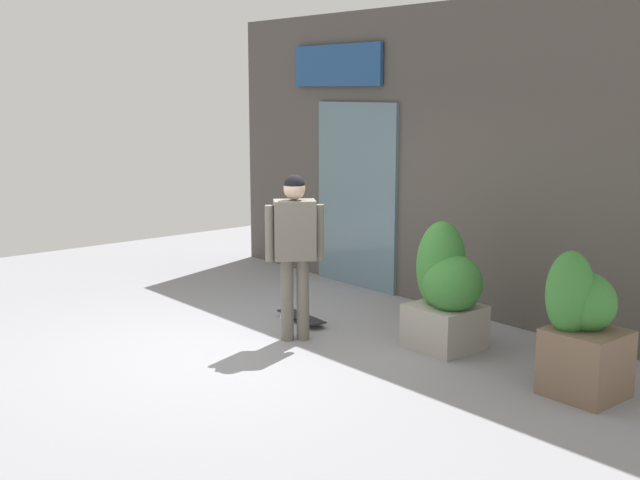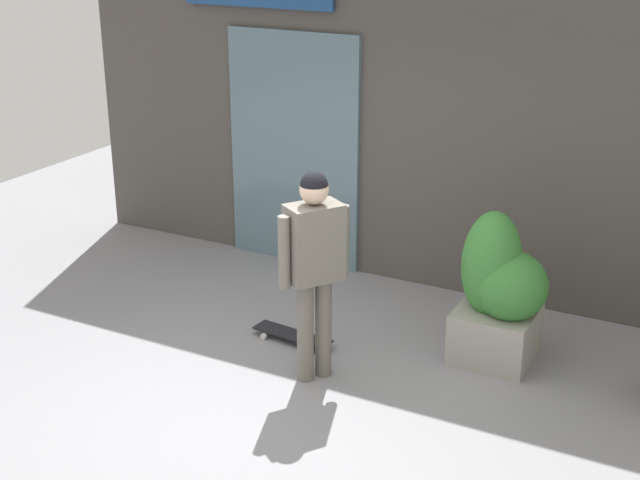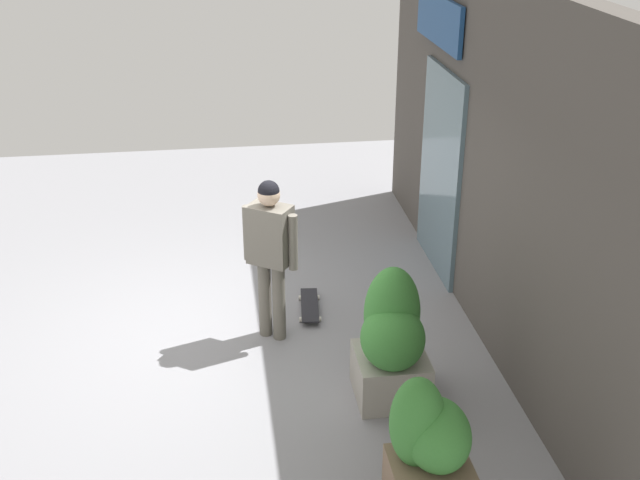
# 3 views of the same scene
# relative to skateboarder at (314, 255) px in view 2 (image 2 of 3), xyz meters

# --- Properties ---
(ground_plane) EXTENTS (12.00, 12.00, 0.00)m
(ground_plane) POSITION_rel_skateboarder_xyz_m (-0.11, -0.57, -1.04)
(ground_plane) COLOR gray
(building_facade) EXTENTS (7.23, 0.31, 3.48)m
(building_facade) POSITION_rel_skateboarder_xyz_m (-0.16, 2.21, 0.70)
(building_facade) COLOR #4C4742
(building_facade) RESTS_ON ground_plane
(skateboarder) EXTENTS (0.44, 0.51, 1.69)m
(skateboarder) POSITION_rel_skateboarder_xyz_m (0.00, 0.00, 0.00)
(skateboarder) COLOR #666056
(skateboarder) RESTS_ON ground_plane
(skateboard) EXTENTS (0.74, 0.28, 0.08)m
(skateboard) POSITION_rel_skateboarder_xyz_m (-0.45, 0.44, -0.97)
(skateboard) COLOR black
(skateboard) RESTS_ON ground_plane
(planter_box_left) EXTENTS (0.71, 0.63, 1.26)m
(planter_box_left) POSITION_rel_skateboarder_xyz_m (1.16, 0.96, -0.45)
(planter_box_left) COLOR gray
(planter_box_left) RESTS_ON ground_plane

